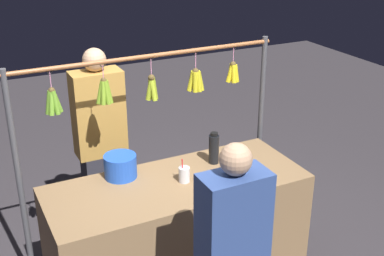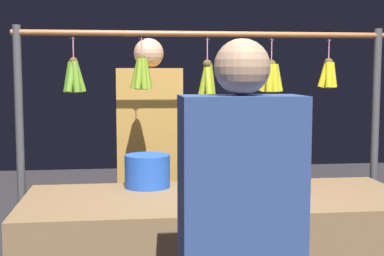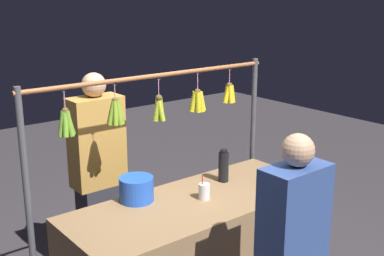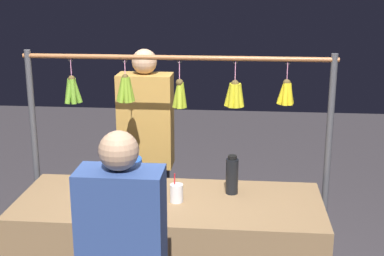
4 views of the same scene
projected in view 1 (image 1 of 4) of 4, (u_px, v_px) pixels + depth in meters
market_counter at (178, 234)px, 3.81m from camera, size 1.88×0.75×0.90m
display_rack at (151, 114)px, 3.88m from camera, size 2.09×0.13×1.75m
water_bottle at (214, 149)px, 3.87m from camera, size 0.08×0.08×0.25m
blue_bucket at (120, 166)px, 3.67m from camera, size 0.24×0.24×0.17m
drink_cup at (184, 175)px, 3.62m from camera, size 0.08×0.08×0.18m
vendor_person at (101, 149)px, 4.25m from camera, size 0.41×0.22×1.71m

